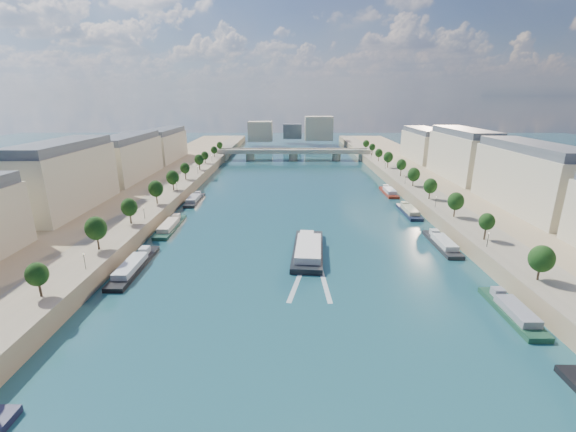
{
  "coord_description": "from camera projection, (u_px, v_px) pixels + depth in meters",
  "views": [
    {
      "loc": [
        -2.85,
        -55.42,
        45.48
      ],
      "look_at": [
        -3.34,
        74.0,
        5.0
      ],
      "focal_mm": 24.0,
      "sensor_mm": 36.0,
      "label": 1
    }
  ],
  "objects": [
    {
      "name": "bridge",
      "position": [
        293.0,
        153.0,
        284.76
      ],
      "size": [
        112.0,
        12.0,
        8.15
      ],
      "color": "#C1B79E",
      "rests_on": "ground"
    },
    {
      "name": "ground",
      "position": [
        296.0,
        209.0,
        161.9
      ],
      "size": [
        700.0,
        700.0,
        0.0
      ],
      "primitive_type": "plane",
      "color": "#0D303C",
      "rests_on": "ground"
    },
    {
      "name": "moored_barges_left",
      "position": [
        148.0,
        251.0,
        115.62
      ],
      "size": [
        5.0,
        153.94,
        3.6
      ],
      "color": "#181A36",
      "rests_on": "ground"
    },
    {
      "name": "lamps_right",
      "position": [
        419.0,
        188.0,
        164.16
      ],
      "size": [
        0.36,
        200.36,
        4.28
      ],
      "color": "black",
      "rests_on": "ground"
    },
    {
      "name": "quay_left",
      "position": [
        125.0,
        203.0,
        161.41
      ],
      "size": [
        44.0,
        520.0,
        5.0
      ],
      "primitive_type": "cube",
      "color": "#9E8460",
      "rests_on": "ground"
    },
    {
      "name": "moored_barges_right",
      "position": [
        446.0,
        248.0,
        118.25
      ],
      "size": [
        5.0,
        161.51,
        3.6
      ],
      "color": "black",
      "rests_on": "ground"
    },
    {
      "name": "lamps_left",
      "position": [
        162.0,
        197.0,
        150.22
      ],
      "size": [
        0.36,
        200.36,
        4.28
      ],
      "color": "black",
      "rests_on": "ground"
    },
    {
      "name": "pave_left",
      "position": [
        160.0,
        197.0,
        160.6
      ],
      "size": [
        14.0,
        520.0,
        0.1
      ],
      "primitive_type": "cube",
      "color": "gray",
      "rests_on": "quay_left"
    },
    {
      "name": "buildings_right",
      "position": [
        490.0,
        165.0,
        168.14
      ],
      "size": [
        16.0,
        226.0,
        23.2
      ],
      "color": "beige",
      "rests_on": "ground"
    },
    {
      "name": "tour_barge",
      "position": [
        308.0,
        250.0,
        115.86
      ],
      "size": [
        11.19,
        31.44,
        4.19
      ],
      "rotation": [
        0.0,
        0.0,
        -0.08
      ],
      "color": "black",
      "rests_on": "ground"
    },
    {
      "name": "wake",
      "position": [
        311.0,
        278.0,
        100.45
      ],
      "size": [
        10.75,
        26.03,
        0.04
      ],
      "color": "silver",
      "rests_on": "ground"
    },
    {
      "name": "pave_right",
      "position": [
        433.0,
        197.0,
        160.19
      ],
      "size": [
        14.0,
        520.0,
        0.1
      ],
      "primitive_type": "cube",
      "color": "gray",
      "rests_on": "quay_right"
    },
    {
      "name": "trees_left",
      "position": [
        165.0,
        183.0,
        160.88
      ],
      "size": [
        4.8,
        268.8,
        8.26
      ],
      "color": "#382B1E",
      "rests_on": "ground"
    },
    {
      "name": "buildings_left",
      "position": [
        102.0,
        165.0,
        168.75
      ],
      "size": [
        16.0,
        226.0,
        23.2
      ],
      "color": "beige",
      "rests_on": "ground"
    },
    {
      "name": "skyline",
      "position": [
        296.0,
        130.0,
        367.03
      ],
      "size": [
        79.0,
        42.0,
        22.0
      ],
      "color": "beige",
      "rests_on": "ground"
    },
    {
      "name": "quay_right",
      "position": [
        468.0,
        203.0,
        160.9
      ],
      "size": [
        44.0,
        520.0,
        5.0
      ],
      "primitive_type": "cube",
      "color": "#9E8460",
      "rests_on": "ground"
    },
    {
      "name": "trees_right",
      "position": [
        422.0,
        180.0,
        168.12
      ],
      "size": [
        4.8,
        268.8,
        8.26
      ],
      "color": "#382B1E",
      "rests_on": "ground"
    }
  ]
}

